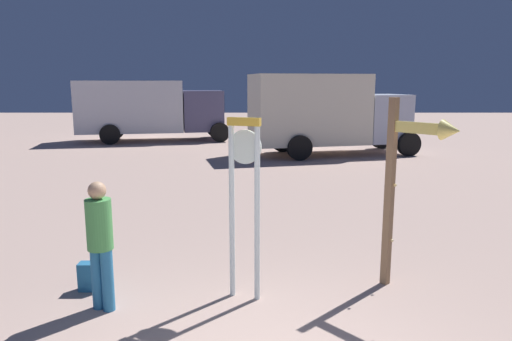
# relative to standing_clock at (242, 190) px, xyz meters

# --- Properties ---
(standing_clock) EXTENTS (0.43, 0.23, 2.32)m
(standing_clock) POSITION_rel_standing_clock_xyz_m (0.00, 0.00, 0.00)
(standing_clock) COLOR white
(standing_clock) RESTS_ON ground_plane
(arrow_sign) EXTENTS (0.76, 0.82, 2.55)m
(arrow_sign) POSITION_rel_standing_clock_xyz_m (2.12, 0.20, 0.24)
(arrow_sign) COLOR #8F6E4D
(arrow_sign) RESTS_ON ground_plane
(person_near_clock) EXTENTS (0.31, 0.31, 1.60)m
(person_near_clock) POSITION_rel_standing_clock_xyz_m (-1.72, -0.34, -0.53)
(person_near_clock) COLOR teal
(person_near_clock) RESTS_ON ground_plane
(backpack) EXTENTS (0.30, 0.21, 0.38)m
(backpack) POSITION_rel_standing_clock_xyz_m (-2.06, 0.21, -1.23)
(backpack) COLOR teal
(backpack) RESTS_ON ground_plane
(box_truck_near) EXTENTS (6.56, 3.64, 3.04)m
(box_truck_near) POSITION_rel_standing_clock_xyz_m (2.76, 12.30, 0.21)
(box_truck_near) COLOR beige
(box_truck_near) RESTS_ON ground_plane
(box_truck_far) EXTENTS (7.21, 3.55, 2.82)m
(box_truck_far) POSITION_rel_standing_clock_xyz_m (-4.95, 16.69, 0.13)
(box_truck_far) COLOR silver
(box_truck_far) RESTS_ON ground_plane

